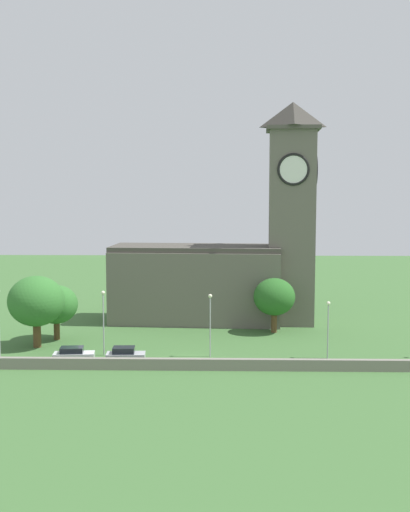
% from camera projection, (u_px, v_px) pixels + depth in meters
% --- Properties ---
extents(ground_plane, '(200.00, 200.00, 0.00)m').
position_uv_depth(ground_plane, '(195.00, 331.00, 85.52)').
color(ground_plane, '#3D6633').
extents(church, '(29.47, 10.99, 30.84)m').
position_uv_depth(church, '(227.00, 260.00, 90.71)').
color(church, '#666056').
rests_on(church, ground).
extents(quay_barrier, '(49.45, 0.70, 1.21)m').
position_uv_depth(quay_barrier, '(188.00, 364.00, 66.79)').
color(quay_barrier, gray).
rests_on(quay_barrier, ground).
extents(car_white, '(4.55, 2.46, 1.73)m').
position_uv_depth(car_white, '(73.00, 355.00, 69.62)').
color(car_white, silver).
rests_on(car_white, ground).
extents(car_silver, '(4.27, 2.39, 1.82)m').
position_uv_depth(car_silver, '(125.00, 355.00, 69.24)').
color(car_silver, silver).
rests_on(car_silver, ground).
extents(streetlamp_west_mid, '(0.44, 0.44, 7.44)m').
position_uv_depth(streetlamp_west_mid, '(103.00, 313.00, 72.29)').
color(streetlamp_west_mid, '#9EA0A5').
rests_on(streetlamp_west_mid, ground).
extents(streetlamp_central, '(0.44, 0.44, 7.18)m').
position_uv_depth(streetlamp_central, '(210.00, 315.00, 71.64)').
color(streetlamp_central, '#9EA0A5').
rests_on(streetlamp_central, ground).
extents(streetlamp_east_mid, '(0.44, 0.44, 6.47)m').
position_uv_depth(streetlamp_east_mid, '(328.00, 320.00, 71.01)').
color(streetlamp_east_mid, '#9EA0A5').
rests_on(streetlamp_east_mid, ground).
extents(tree_riverside_west, '(5.48, 5.48, 7.24)m').
position_uv_depth(tree_riverside_west, '(274.00, 297.00, 84.11)').
color(tree_riverside_west, brown).
rests_on(tree_riverside_west, ground).
extents(tree_riverside_east, '(5.40, 5.40, 6.92)m').
position_uv_depth(tree_riverside_east, '(56.00, 305.00, 80.06)').
color(tree_riverside_east, brown).
rests_on(tree_riverside_east, ground).
extents(tree_by_tower, '(6.71, 6.71, 8.62)m').
position_uv_depth(tree_by_tower, '(36.00, 301.00, 76.03)').
color(tree_by_tower, brown).
rests_on(tree_by_tower, ground).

